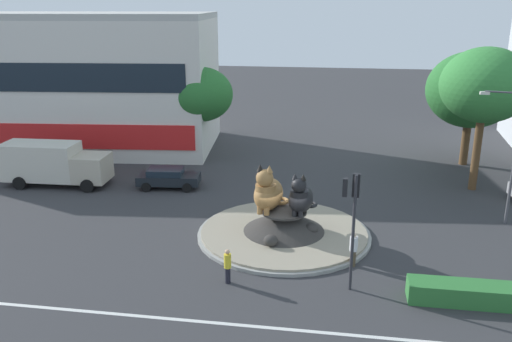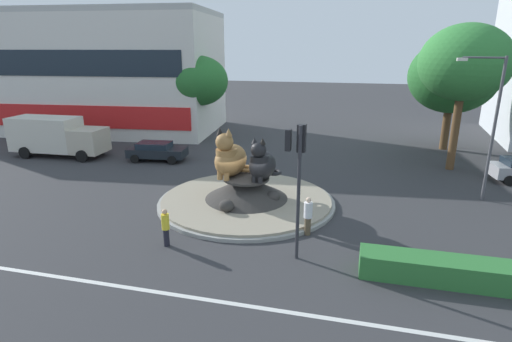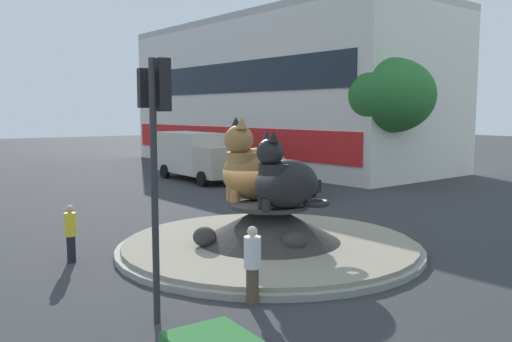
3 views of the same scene
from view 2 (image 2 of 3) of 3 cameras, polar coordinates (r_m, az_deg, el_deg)
ground_plane at (r=22.01m, az=-1.35°, el=-4.54°), size 160.00×160.00×0.00m
lane_centreline at (r=14.64m, az=-10.87°, el=-16.89°), size 112.00×0.20×0.01m
roundabout_island at (r=21.82m, az=-1.35°, el=-3.30°), size 9.53×9.53×1.47m
cat_statue_tabby at (r=21.48m, az=-3.72°, el=1.82°), size 2.05×2.68×2.71m
cat_statue_black at (r=20.94m, az=0.85°, el=1.05°), size 1.82×2.42×2.33m
traffic_light_mast at (r=15.23m, az=5.94°, el=1.10°), size 0.74×0.50×5.40m
shophouse_block at (r=45.46m, az=-23.74°, el=12.72°), size 28.51×13.83×11.48m
clipped_hedge_strip at (r=16.45m, az=26.61°, el=-12.66°), size 6.79×1.20×0.90m
broadleaf_tree_behind_island at (r=36.80m, az=-8.04°, el=12.49°), size 5.09×5.09×7.44m
second_tree_near_tower at (r=30.05m, az=27.45°, el=13.38°), size 5.77×5.77×9.62m
third_tree_left at (r=36.20m, az=26.10°, el=11.94°), size 6.83×6.83×8.83m
streetlight_arm at (r=24.65m, az=30.21°, el=6.29°), size 2.27×0.64×7.71m
pedestrian_white_shirt at (r=18.23m, az=7.37°, el=-6.21°), size 0.39×0.39×1.79m
pedestrian_yellow_shirt at (r=17.53m, az=-12.66°, el=-7.67°), size 0.33×0.33×1.68m
hatchback_near_shophouse at (r=30.88m, az=-13.86°, el=2.80°), size 4.42×2.42×1.38m
delivery_box_truck at (r=34.65m, az=-26.43°, el=4.50°), size 7.44×2.87×3.01m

